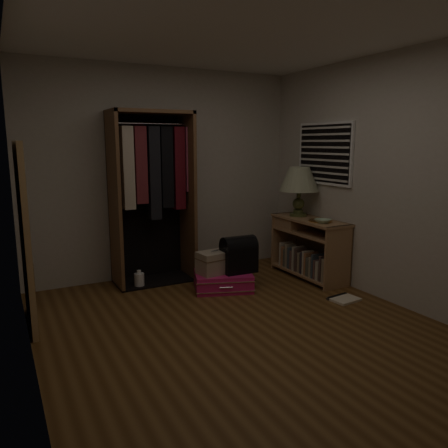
{
  "coord_description": "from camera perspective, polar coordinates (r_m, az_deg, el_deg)",
  "views": [
    {
      "loc": [
        -1.91,
        -3.24,
        1.69
      ],
      "look_at": [
        0.3,
        0.95,
        0.8
      ],
      "focal_mm": 35.0,
      "sensor_mm": 36.0,
      "label": 1
    }
  ],
  "objects": [
    {
      "name": "floor_mirror",
      "position": [
        4.32,
        -24.54,
        -1.52
      ],
      "size": [
        0.06,
        0.8,
        1.7
      ],
      "color": "tan",
      "rests_on": "ground"
    },
    {
      "name": "table_lamp",
      "position": [
        5.67,
        9.8,
        5.65
      ],
      "size": [
        0.59,
        0.59,
        0.63
      ],
      "rotation": [
        0.0,
        0.0,
        0.2
      ],
      "color": "#434D25",
      "rests_on": "console_bookshelf"
    },
    {
      "name": "pink_suitcase",
      "position": [
        5.11,
        -0.1,
        -7.45
      ],
      "size": [
        0.79,
        0.68,
        0.2
      ],
      "rotation": [
        0.0,
        0.0,
        -0.35
      ],
      "color": "#D61A66",
      "rests_on": "ground"
    },
    {
      "name": "floor_book",
      "position": [
        4.99,
        15.28,
        -9.38
      ],
      "size": [
        0.32,
        0.27,
        0.03
      ],
      "rotation": [
        0.0,
        0.0,
        0.11
      ],
      "color": "#F2E6CB",
      "rests_on": "ground"
    },
    {
      "name": "train_case",
      "position": [
        5.02,
        -1.27,
        -5.02
      ],
      "size": [
        0.41,
        0.31,
        0.27
      ],
      "rotation": [
        0.0,
        0.0,
        0.13
      ],
      "color": "tan",
      "rests_on": "pink_suitcase"
    },
    {
      "name": "ground",
      "position": [
        4.12,
        2.54,
        -13.58
      ],
      "size": [
        4.0,
        4.0,
        0.0
      ],
      "primitive_type": "plane",
      "color": "brown",
      "rests_on": "ground"
    },
    {
      "name": "white_jug",
      "position": [
        5.29,
        -11.0,
        -7.19
      ],
      "size": [
        0.12,
        0.12,
        0.21
      ],
      "rotation": [
        0.0,
        0.0,
        0.03
      ],
      "color": "white",
      "rests_on": "ground"
    },
    {
      "name": "black_bag",
      "position": [
        5.06,
        1.93,
        -3.88
      ],
      "size": [
        0.4,
        0.27,
        0.42
      ],
      "rotation": [
        0.0,
        0.0,
        -0.04
      ],
      "color": "black",
      "rests_on": "pink_suitcase"
    },
    {
      "name": "console_bookshelf",
      "position": [
        5.64,
        10.8,
        -2.85
      ],
      "size": [
        0.42,
        1.12,
        0.75
      ],
      "color": "#A3754E",
      "rests_on": "ground"
    },
    {
      "name": "brass_tray",
      "position": [
        5.39,
        12.5,
        0.44
      ],
      "size": [
        0.32,
        0.32,
        0.02
      ],
      "rotation": [
        0.0,
        0.0,
        0.15
      ],
      "color": "#B58645",
      "rests_on": "console_bookshelf"
    },
    {
      "name": "ceramic_bowl",
      "position": [
        5.28,
        12.77,
        0.38
      ],
      "size": [
        0.23,
        0.23,
        0.05
      ],
      "primitive_type": "imported",
      "rotation": [
        0.0,
        0.0,
        0.28
      ],
      "color": "#A8C6A5",
      "rests_on": "console_bookshelf"
    },
    {
      "name": "room_walls",
      "position": [
        3.84,
        3.37,
        7.81
      ],
      "size": [
        3.52,
        4.02,
        2.6
      ],
      "color": "beige",
      "rests_on": "ground"
    },
    {
      "name": "open_wardrobe",
      "position": [
        5.3,
        -9.19,
        5.23
      ],
      "size": [
        1.0,
        0.5,
        2.05
      ],
      "color": "brown",
      "rests_on": "ground"
    }
  ]
}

